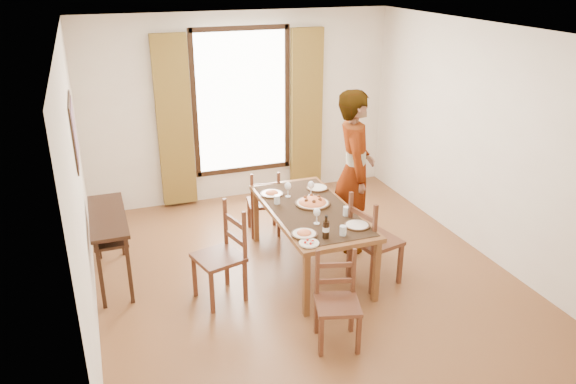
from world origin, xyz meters
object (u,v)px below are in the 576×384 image
object	(u,v)px
dining_table	(311,214)
man	(354,171)
console_table	(108,224)
pasta_platter	(313,200)

from	to	relation	value
dining_table	man	distance (m)	0.84
console_table	man	bearing A→B (deg)	-3.17
dining_table	man	world-z (taller)	man
dining_table	man	bearing A→B (deg)	26.79
console_table	dining_table	distance (m)	2.22
console_table	man	xyz separation A→B (m)	(2.86, -0.16, 0.31)
console_table	pasta_platter	size ratio (longest dim) A/B	3.00
man	pasta_platter	world-z (taller)	man
pasta_platter	dining_table	bearing A→B (deg)	-120.89
dining_table	pasta_platter	world-z (taller)	pasta_platter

